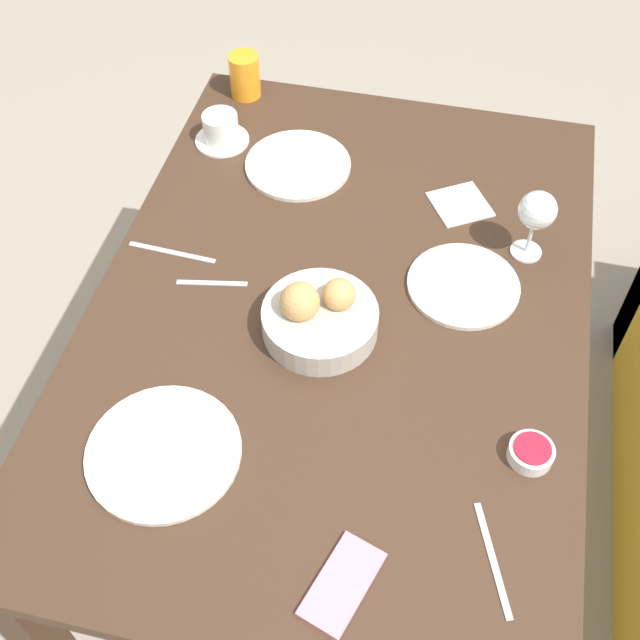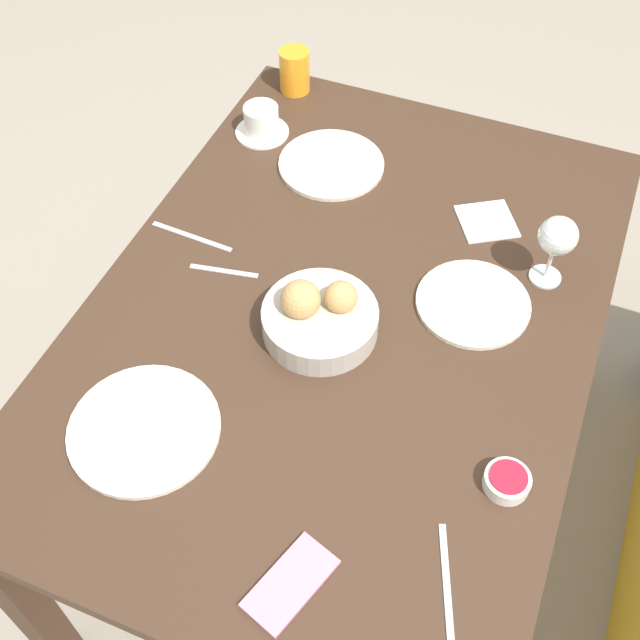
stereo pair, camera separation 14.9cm
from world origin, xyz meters
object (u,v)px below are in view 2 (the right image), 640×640
Objects in this scene: plate_near_left at (331,164)px; plate_near_right at (144,429)px; plate_far_center at (473,303)px; coffee_cup at (261,122)px; jam_bowl_berry at (507,481)px; napkin at (487,221)px; bread_basket at (319,316)px; juice_glass at (295,71)px; spoon_coffee at (223,272)px; fork_silver at (192,237)px; knife_silver at (446,583)px; wine_glass at (558,238)px; cell_phone at (290,583)px.

plate_near_right is at bearing -3.24° from plate_near_left.
plate_far_center is (-0.48, 0.45, -0.00)m from plate_near_right.
jam_bowl_berry is at bearing 47.83° from coffee_cup.
coffee_cup is at bearing -99.20° from napkin.
bread_basket reaches higher than napkin.
juice_glass is at bearing -153.36° from bread_basket.
spoon_coffee is (0.11, -0.49, -0.00)m from plate_far_center.
plate_near_right is 1.68× the size of napkin.
napkin is at bearing 116.20° from fork_silver.
juice_glass is at bearing 178.90° from coffee_cup.
jam_bowl_berry reaches higher than spoon_coffee.
fork_silver and spoon_coffee have the same top height.
fork_silver is 1.05× the size of knife_silver.
plate_near_right is 0.38m from spoon_coffee.
wine_glass is 0.74m from coffee_cup.
juice_glass is at bearing -116.42° from napkin.
spoon_coffee is (0.23, -0.60, -0.11)m from wine_glass.
bread_basket is 0.47m from plate_near_left.
bread_basket is 0.98× the size of plate_far_center.
fork_silver is (-0.44, -0.14, -0.00)m from plate_near_right.
fork_silver is 0.12m from spoon_coffee.
plate_far_center is at bearing -42.87° from wine_glass.
juice_glass is 0.63m from spoon_coffee.
napkin reaches higher than knife_silver.
plate_near_left reaches higher than spoon_coffee.
napkin is (-0.11, -0.15, -0.11)m from wine_glass.
plate_near_right is at bearing -29.96° from napkin.
wine_glass is 0.80m from cell_phone.
spoon_coffee is at bearing 9.95° from juice_glass.
coffee_cup is 1.64× the size of jam_bowl_berry.
coffee_cup is at bearing -145.00° from bread_basket.
cell_phone reaches higher than fork_silver.
plate_near_left is 0.97m from knife_silver.
coffee_cup reaches higher than cell_phone.
coffee_cup reaches higher than jam_bowl_berry.
plate_near_right is (0.76, -0.04, 0.00)m from plate_near_left.
jam_bowl_berry is 0.20m from knife_silver.
juice_glass is at bearing -170.05° from spoon_coffee.
napkin is at bearing -126.94° from wine_glass.
wine_glass reaches higher than napkin.
knife_silver is (0.06, 0.56, -0.00)m from plate_near_right.
bread_basket reaches higher than knife_silver.
spoon_coffee is (0.43, 0.11, -0.03)m from coffee_cup.
coffee_cup is (-0.32, -0.60, 0.03)m from plate_far_center.
coffee_cup is (-0.05, -0.19, 0.03)m from plate_near_left.
plate_near_right is (0.32, -0.19, -0.03)m from bread_basket.
fork_silver is at bearing 1.08° from coffee_cup.
juice_glass is at bearing -139.27° from jam_bowl_berry.
plate_near_left reaches higher than knife_silver.
wine_glass reaches higher than fork_silver.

